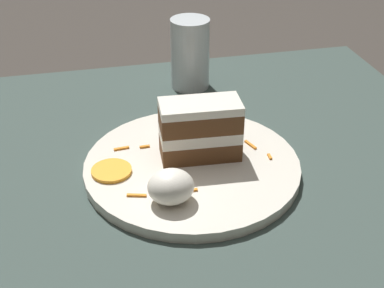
{
  "coord_description": "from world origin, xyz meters",
  "views": [
    {
      "loc": [
        0.13,
        0.58,
        0.48
      ],
      "look_at": [
        -0.01,
        -0.04,
        0.09
      ],
      "focal_mm": 50.0,
      "sensor_mm": 36.0,
      "label": 1
    }
  ],
  "objects_px": {
    "cake_slice": "(200,130)",
    "drinking_glass": "(190,58)",
    "plate": "(192,166)",
    "cream_dollop": "(171,187)",
    "orange_garnish": "(112,171)"
  },
  "relations": [
    {
      "from": "cake_slice",
      "to": "drinking_glass",
      "type": "xyz_separation_m",
      "value": [
        -0.04,
        -0.26,
        -0.0
      ]
    },
    {
      "from": "cake_slice",
      "to": "drinking_glass",
      "type": "distance_m",
      "value": 0.26
    },
    {
      "from": "plate",
      "to": "cake_slice",
      "type": "relative_size",
      "value": 2.65
    },
    {
      "from": "cake_slice",
      "to": "cream_dollop",
      "type": "xyz_separation_m",
      "value": [
        0.06,
        0.1,
        -0.02
      ]
    },
    {
      "from": "plate",
      "to": "orange_garnish",
      "type": "xyz_separation_m",
      "value": [
        0.12,
        0.0,
        0.01
      ]
    },
    {
      "from": "plate",
      "to": "cake_slice",
      "type": "bearing_deg",
      "value": -135.46
    },
    {
      "from": "drinking_glass",
      "to": "cake_slice",
      "type": "bearing_deg",
      "value": 80.48
    },
    {
      "from": "cake_slice",
      "to": "cream_dollop",
      "type": "distance_m",
      "value": 0.12
    },
    {
      "from": "cake_slice",
      "to": "orange_garnish",
      "type": "height_order",
      "value": "cake_slice"
    },
    {
      "from": "cream_dollop",
      "to": "orange_garnish",
      "type": "bearing_deg",
      "value": -49.33
    },
    {
      "from": "cream_dollop",
      "to": "orange_garnish",
      "type": "height_order",
      "value": "cream_dollop"
    },
    {
      "from": "cream_dollop",
      "to": "orange_garnish",
      "type": "relative_size",
      "value": 1.07
    },
    {
      "from": "plate",
      "to": "drinking_glass",
      "type": "distance_m",
      "value": 0.29
    },
    {
      "from": "plate",
      "to": "drinking_glass",
      "type": "bearing_deg",
      "value": -102.07
    },
    {
      "from": "plate",
      "to": "orange_garnish",
      "type": "distance_m",
      "value": 0.12
    }
  ]
}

